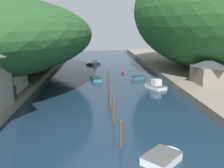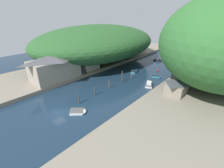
# 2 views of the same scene
# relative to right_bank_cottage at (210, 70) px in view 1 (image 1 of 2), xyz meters

# --- Properties ---
(water_surface) EXTENTS (130.00, 130.00, 0.00)m
(water_surface) POSITION_rel_right_bank_cottage_xyz_m (-16.80, 5.58, -3.18)
(water_surface) COLOR #192D42
(water_surface) RESTS_ON ground
(right_bank) EXTENTS (22.00, 120.00, 1.09)m
(right_bank) POSITION_rel_right_bank_cottage_xyz_m (5.48, 5.58, -2.64)
(right_bank) COLOR gray
(right_bank) RESTS_ON ground
(hillside_right) EXTENTS (33.21, 46.50, 24.75)m
(hillside_right) POSITION_rel_right_bank_cottage_xyz_m (6.58, 14.40, 10.28)
(hillside_right) COLOR #2D662D
(hillside_right) RESTS_ON right_bank
(right_bank_cottage) EXTENTS (4.80, 6.08, 4.05)m
(right_bank_cottage) POSITION_rel_right_bank_cottage_xyz_m (0.00, 0.00, 0.00)
(right_bank_cottage) COLOR gray
(right_bank_cottage) RESTS_ON right_bank
(boat_far_upstream) EXTENTS (3.93, 3.92, 0.67)m
(boat_far_upstream) POSITION_rel_right_bank_cottage_xyz_m (-13.07, -21.40, -2.85)
(boat_far_upstream) COLOR white
(boat_far_upstream) RESTS_ON water_surface
(boat_navy_launch) EXTENTS (3.45, 2.71, 0.66)m
(boat_navy_launch) POSITION_rel_right_bank_cottage_xyz_m (-9.72, 9.07, -2.85)
(boat_navy_launch) COLOR teal
(boat_navy_launch) RESTS_ON water_surface
(boat_white_cruiser) EXTENTS (2.55, 4.54, 0.64)m
(boat_white_cruiser) POSITION_rel_right_bank_cottage_xyz_m (-18.44, 8.63, -2.87)
(boat_white_cruiser) COLOR teal
(boat_white_cruiser) RESTS_ON water_surface
(boat_mid_channel) EXTENTS (3.56, 4.79, 1.58)m
(boat_mid_channel) POSITION_rel_right_bank_cottage_xyz_m (-8.56, 1.60, -2.71)
(boat_mid_channel) COLOR white
(boat_mid_channel) RESTS_ON water_surface
(boat_small_dinghy) EXTENTS (4.00, 2.05, 1.26)m
(boat_small_dinghy) POSITION_rel_right_bank_cottage_xyz_m (-19.13, 28.10, -2.80)
(boat_small_dinghy) COLOR black
(boat_small_dinghy) RESTS_ON water_surface
(mooring_post_nearest) EXTENTS (0.30, 0.30, 2.43)m
(mooring_post_nearest) POSITION_rel_right_bank_cottage_xyz_m (-16.20, -18.99, -1.96)
(mooring_post_nearest) COLOR #4C3D2D
(mooring_post_nearest) RESTS_ON water_surface
(mooring_post_second) EXTENTS (0.28, 0.28, 2.71)m
(mooring_post_second) POSITION_rel_right_bank_cottage_xyz_m (-16.42, -13.67, -1.82)
(mooring_post_second) COLOR #4C3D2D
(mooring_post_second) RESTS_ON water_surface
(mooring_post_middle) EXTENTS (0.27, 0.27, 2.64)m
(mooring_post_middle) POSITION_rel_right_bank_cottage_xyz_m (-16.43, -7.93, -1.85)
(mooring_post_middle) COLOR brown
(mooring_post_middle) RESTS_ON water_surface
(mooring_post_fourth) EXTENTS (0.30, 0.30, 3.73)m
(mooring_post_fourth) POSITION_rel_right_bank_cottage_xyz_m (-16.45, -1.78, -1.31)
(mooring_post_fourth) COLOR #4C3D2D
(mooring_post_fourth) RESTS_ON water_surface
(mooring_post_farthest) EXTENTS (0.20, 0.20, 2.81)m
(mooring_post_farthest) POSITION_rel_right_bank_cottage_xyz_m (-16.16, 3.21, -1.77)
(mooring_post_farthest) COLOR brown
(mooring_post_farthest) RESTS_ON water_surface
(channel_buoy_near) EXTENTS (0.67, 0.67, 1.01)m
(channel_buoy_near) POSITION_rel_right_bank_cottage_xyz_m (-12.46, 15.29, -2.79)
(channel_buoy_near) COLOR red
(channel_buoy_near) RESTS_ON water_surface
(person_on_quay) EXTENTS (0.24, 0.39, 1.69)m
(person_on_quay) POSITION_rel_right_bank_cottage_xyz_m (-28.75, -6.45, -1.12)
(person_on_quay) COLOR #282D3D
(person_on_quay) RESTS_ON left_bank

